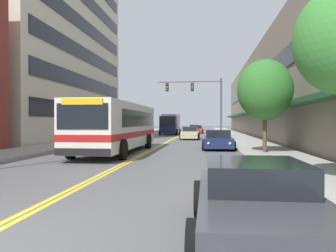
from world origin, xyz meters
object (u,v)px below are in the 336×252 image
at_px(car_navy_parked_right_mid, 218,140).
at_px(car_champagne_parked_left_mid, 140,132).
at_px(car_beige_moving_third, 190,133).
at_px(car_slate_blue_moving_second, 194,129).
at_px(street_tree_right_mid, 265,90).
at_px(traffic_signal_mast, 199,95).
at_px(box_truck, 170,124).
at_px(car_dark_grey_parked_right_foreground, 256,204).
at_px(car_silver_parked_left_near, 121,135).
at_px(car_red_moving_lead, 197,129).
at_px(city_bus, 118,125).

bearing_deg(car_navy_parked_right_mid, car_champagne_parked_left_mid, 118.58).
bearing_deg(car_beige_moving_third, car_champagne_parked_left_mid, 149.77).
bearing_deg(car_slate_blue_moving_second, car_navy_parked_right_mid, -85.40).
bearing_deg(street_tree_right_mid, car_champagne_parked_left_mid, 119.56).
bearing_deg(car_champagne_parked_left_mid, traffic_signal_mast, -10.60).
relative_size(car_beige_moving_third, box_truck, 0.60).
bearing_deg(traffic_signal_mast, car_dark_grey_parked_right_foreground, -87.15).
bearing_deg(car_dark_grey_parked_right_foreground, street_tree_right_mid, 79.70).
distance_m(car_silver_parked_left_near, car_navy_parked_right_mid, 11.22).
distance_m(car_navy_parked_right_mid, street_tree_right_mid, 5.34).
bearing_deg(traffic_signal_mast, car_red_moving_lead, 92.61).
bearing_deg(car_champagne_parked_left_mid, city_bus, -82.35).
relative_size(car_slate_blue_moving_second, street_tree_right_mid, 0.87).
distance_m(car_champagne_parked_left_mid, car_slate_blue_moving_second, 23.15).
relative_size(car_navy_parked_right_mid, car_beige_moving_third, 1.01).
xyz_separation_m(car_navy_parked_right_mid, street_tree_right_mid, (2.44, -3.68, 3.01)).
height_order(car_champagne_parked_left_mid, street_tree_right_mid, street_tree_right_mid).
bearing_deg(car_slate_blue_moving_second, car_beige_moving_third, -88.72).
xyz_separation_m(car_slate_blue_moving_second, car_beige_moving_third, (0.58, -26.04, -0.00)).
bearing_deg(traffic_signal_mast, car_navy_parked_right_mid, -83.71).
xyz_separation_m(car_champagne_parked_left_mid, box_truck, (2.55, 9.81, 0.95)).
xyz_separation_m(city_bus, car_navy_parked_right_mid, (6.11, 2.92, -1.05)).
bearing_deg(city_bus, car_dark_grey_parked_right_foreground, -66.93).
xyz_separation_m(car_silver_parked_left_near, car_beige_moving_third, (6.11, 5.09, -0.05)).
bearing_deg(car_silver_parked_left_near, city_bus, -76.08).
distance_m(car_red_moving_lead, box_truck, 6.44).
relative_size(city_bus, car_red_moving_lead, 2.71).
height_order(car_beige_moving_third, box_truck, box_truck).
xyz_separation_m(car_red_moving_lead, car_beige_moving_third, (-0.16, -18.54, 0.00)).
xyz_separation_m(car_champagne_parked_left_mid, car_navy_parked_right_mid, (8.64, -15.85, 0.01)).
relative_size(car_champagne_parked_left_mid, car_navy_parked_right_mid, 1.13).
distance_m(city_bus, car_beige_moving_third, 15.65).
height_order(car_slate_blue_moving_second, box_truck, box_truck).
distance_m(car_champagne_parked_left_mid, car_red_moving_lead, 16.24).
bearing_deg(car_champagne_parked_left_mid, car_navy_parked_right_mid, -61.42).
bearing_deg(car_slate_blue_moving_second, car_red_moving_lead, -84.35).
relative_size(car_red_moving_lead, car_beige_moving_third, 1.01).
xyz_separation_m(car_dark_grey_parked_right_foreground, car_slate_blue_moving_second, (-3.06, 55.54, 0.04)).
bearing_deg(box_truck, city_bus, -90.06).
xyz_separation_m(car_champagne_parked_left_mid, car_dark_grey_parked_right_foreground, (8.61, -33.07, -0.01)).
xyz_separation_m(car_dark_grey_parked_right_foreground, car_navy_parked_right_mid, (0.02, 17.22, 0.02)).
distance_m(city_bus, car_slate_blue_moving_second, 41.36).
bearing_deg(car_silver_parked_left_near, car_slate_blue_moving_second, 79.92).
xyz_separation_m(car_slate_blue_moving_second, street_tree_right_mid, (5.53, -42.00, 2.99)).
bearing_deg(car_champagne_parked_left_mid, car_slate_blue_moving_second, 76.13).
xyz_separation_m(car_dark_grey_parked_right_foreground, street_tree_right_mid, (2.46, 13.54, 3.03)).
bearing_deg(box_truck, car_red_moving_lead, 54.04).
distance_m(city_bus, car_silver_parked_left_near, 10.46).
height_order(car_champagne_parked_left_mid, box_truck, box_truck).
bearing_deg(car_slate_blue_moving_second, traffic_signal_mast, -86.43).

